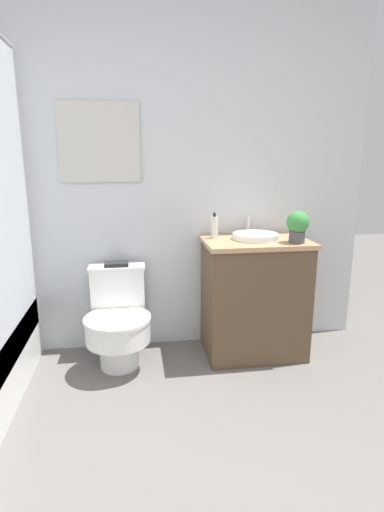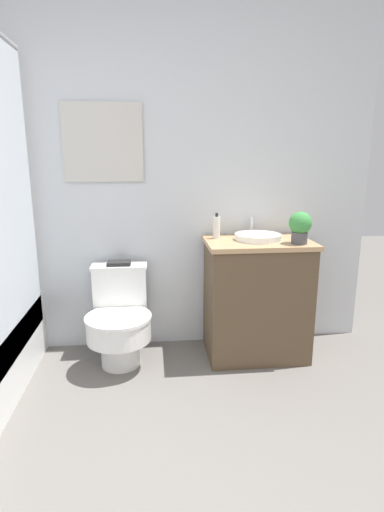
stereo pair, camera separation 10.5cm
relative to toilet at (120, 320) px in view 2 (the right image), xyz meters
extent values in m
cube|color=silver|center=(0.07, 0.30, 0.95)|extent=(3.41, 0.05, 2.50)
cube|color=beige|center=(-0.08, 0.26, 1.13)|extent=(0.52, 0.02, 0.50)
cube|color=beige|center=(-0.08, 0.26, 1.13)|extent=(0.49, 0.01, 0.47)
cylinder|color=white|center=(0.00, -0.04, -0.20)|extent=(0.25, 0.25, 0.20)
cylinder|color=white|center=(0.00, -0.09, -0.03)|extent=(0.41, 0.41, 0.14)
cylinder|color=white|center=(0.00, -0.09, 0.05)|extent=(0.42, 0.42, 0.02)
cube|color=white|center=(0.00, 0.15, 0.13)|extent=(0.35, 0.15, 0.37)
cube|color=white|center=(0.00, 0.15, 0.32)|extent=(0.37, 0.16, 0.02)
cube|color=brown|center=(0.92, 0.02, 0.09)|extent=(0.66, 0.44, 0.78)
cube|color=tan|center=(0.92, 0.02, 0.49)|extent=(0.69, 0.47, 0.03)
cylinder|color=white|center=(0.92, 0.04, 0.53)|extent=(0.31, 0.31, 0.04)
cylinder|color=silver|center=(0.92, 0.22, 0.57)|extent=(0.02, 0.02, 0.13)
cylinder|color=silver|center=(0.66, 0.12, 0.58)|extent=(0.05, 0.05, 0.15)
cylinder|color=black|center=(0.66, 0.12, 0.67)|extent=(0.02, 0.02, 0.02)
cylinder|color=#4C4C51|center=(1.15, -0.10, 0.54)|extent=(0.10, 0.10, 0.07)
sphere|color=#3D8E42|center=(1.15, -0.10, 0.64)|extent=(0.14, 0.14, 0.14)
cube|color=black|center=(0.00, 0.15, 0.35)|extent=(0.16, 0.11, 0.02)
camera|label=1|loc=(0.12, -2.47, 1.03)|focal=28.00mm
camera|label=2|loc=(0.22, -2.49, 1.03)|focal=28.00mm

